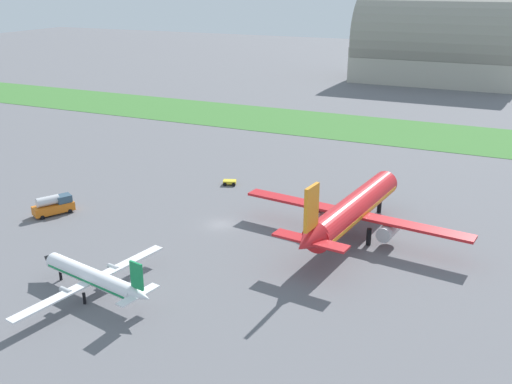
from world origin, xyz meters
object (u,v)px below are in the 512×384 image
object	(u,v)px
airplane_midfield_jet	(353,210)
airplane_foreground_turboprop	(93,277)
fuel_truck_midfield	(54,205)
baggage_cart_near_gate	(230,182)

from	to	relation	value
airplane_midfield_jet	airplane_foreground_turboprop	bearing A→B (deg)	148.16
airplane_foreground_turboprop	airplane_midfield_jet	distance (m)	38.24
airplane_midfield_jet	fuel_truck_midfield	bearing A→B (deg)	110.80
baggage_cart_near_gate	airplane_midfield_jet	bearing A→B (deg)	133.51
airplane_foreground_turboprop	baggage_cart_near_gate	distance (m)	43.32
airplane_foreground_turboprop	baggage_cart_near_gate	size ratio (longest dim) A/B	7.95
airplane_foreground_turboprop	baggage_cart_near_gate	xyz separation A→B (m)	(-3.05, 43.17, -1.92)
fuel_truck_midfield	airplane_foreground_turboprop	bearing A→B (deg)	-99.70
baggage_cart_near_gate	fuel_truck_midfield	distance (m)	31.82
airplane_midfield_jet	baggage_cart_near_gate	world-z (taller)	airplane_midfield_jet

